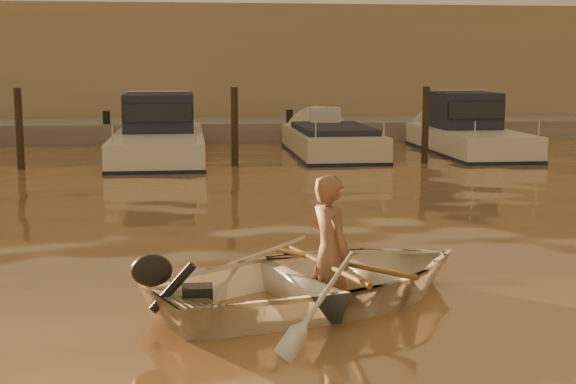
{
  "coord_description": "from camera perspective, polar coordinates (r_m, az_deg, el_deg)",
  "views": [
    {
      "loc": [
        -1.37,
        -6.57,
        2.57
      ],
      "look_at": [
        0.04,
        4.74,
        0.75
      ],
      "focal_mm": 50.0,
      "sensor_mm": 36.0,
      "label": 1
    }
  ],
  "objects": [
    {
      "name": "ground_plane",
      "position": [
        7.19,
        4.47,
        -11.9
      ],
      "size": [
        160.0,
        160.0,
        0.0
      ],
      "primitive_type": "plane",
      "color": "#8E5F38",
      "rests_on": "ground"
    },
    {
      "name": "dinghy",
      "position": [
        8.74,
        2.45,
        -6.18
      ],
      "size": [
        4.55,
        4.0,
        0.78
      ],
      "primitive_type": "imported",
      "rotation": [
        0.0,
        0.0,
        1.99
      ],
      "color": "white",
      "rests_on": "ground_plane"
    },
    {
      "name": "person",
      "position": [
        8.72,
        3.01,
        -4.32
      ],
      "size": [
        0.62,
        0.73,
        1.7
      ],
      "primitive_type": "imported",
      "rotation": [
        0.0,
        0.0,
        1.99
      ],
      "color": "#8F5F47",
      "rests_on": "dinghy"
    },
    {
      "name": "outboard_motor",
      "position": [
        8.04,
        -6.6,
        -7.54
      ],
      "size": [
        0.98,
        0.73,
        0.7
      ],
      "primitive_type": null,
      "rotation": [
        0.0,
        0.0,
        0.41
      ],
      "color": "black",
      "rests_on": "dinghy"
    },
    {
      "name": "oar_port",
      "position": [
        8.84,
        3.82,
        -5.03
      ],
      "size": [
        1.28,
        1.74,
        0.13
      ],
      "primitive_type": "cylinder",
      "rotation": [
        1.54,
        0.0,
        0.62
      ],
      "color": "brown",
      "rests_on": "dinghy"
    },
    {
      "name": "oar_starboard",
      "position": [
        8.73,
        2.73,
        -5.2
      ],
      "size": [
        0.56,
        2.05,
        0.13
      ],
      "primitive_type": "cylinder",
      "rotation": [
        1.54,
        0.0,
        0.24
      ],
      "color": "brown",
      "rests_on": "dinghy"
    },
    {
      "name": "moored_boat_2",
      "position": [
        22.67,
        -9.15,
        4.03
      ],
      "size": [
        2.4,
        7.99,
        1.75
      ],
      "primitive_type": null,
      "color": "silver",
      "rests_on": "ground_plane"
    },
    {
      "name": "moored_boat_3",
      "position": [
        23.06,
        3.1,
        3.22
      ],
      "size": [
        2.2,
        6.3,
        0.95
      ],
      "primitive_type": null,
      "color": "beige",
      "rests_on": "ground_plane"
    },
    {
      "name": "moored_boat_4",
      "position": [
        24.08,
        12.74,
        4.21
      ],
      "size": [
        2.15,
        6.67,
        1.75
      ],
      "primitive_type": null,
      "color": "silver",
      "rests_on": "ground_plane"
    },
    {
      "name": "piling_1",
      "position": [
        20.85,
        -18.55,
        4.01
      ],
      "size": [
        0.18,
        0.18,
        2.2
      ],
      "primitive_type": "cylinder",
      "color": "#2D2319",
      "rests_on": "ground_plane"
    },
    {
      "name": "piling_2",
      "position": [
        20.47,
        -3.82,
        4.37
      ],
      "size": [
        0.18,
        0.18,
        2.2
      ],
      "primitive_type": "cylinder",
      "color": "#2D2319",
      "rests_on": "ground_plane"
    },
    {
      "name": "piling_3",
      "position": [
        21.35,
        9.74,
        4.45
      ],
      "size": [
        0.18,
        0.18,
        2.2
      ],
      "primitive_type": "cylinder",
      "color": "#2D2319",
      "rests_on": "ground_plane"
    },
    {
      "name": "fender_c",
      "position": [
        19.37,
        -8.52,
        1.64
      ],
      "size": [
        0.3,
        0.3,
        0.3
      ],
      "primitive_type": "sphere",
      "color": "silver",
      "rests_on": "ground_plane"
    },
    {
      "name": "fender_d",
      "position": [
        21.15,
        3.65,
        2.34
      ],
      "size": [
        0.3,
        0.3,
        0.3
      ],
      "primitive_type": "sphere",
      "color": "orange",
      "rests_on": "ground_plane"
    },
    {
      "name": "fender_e",
      "position": [
        22.16,
        17.13,
        2.27
      ],
      "size": [
        0.3,
        0.3,
        0.3
      ],
      "primitive_type": "sphere",
      "color": "silver",
      "rests_on": "ground_plane"
    },
    {
      "name": "quay",
      "position": [
        28.21,
        -4.31,
        4.12
      ],
      "size": [
        52.0,
        4.0,
        1.0
      ],
      "primitive_type": "cube",
      "color": "gray",
      "rests_on": "ground_plane"
    },
    {
      "name": "waterfront_building",
      "position": [
        33.6,
        -4.83,
        8.75
      ],
      "size": [
        46.0,
        7.0,
        4.8
      ],
      "primitive_type": "cube",
      "color": "#9E8466",
      "rests_on": "quay"
    }
  ]
}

